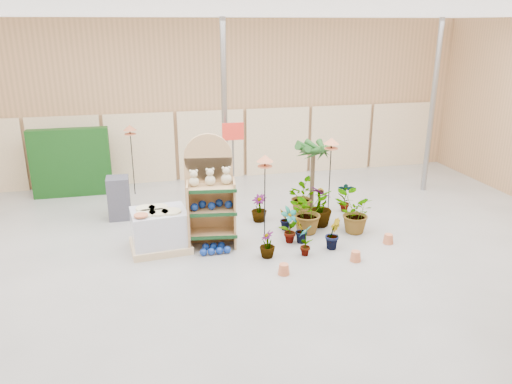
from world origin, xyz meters
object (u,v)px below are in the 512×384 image
pallet_stack (160,230)px  bird_table_front (265,161)px  display_shelf (210,196)px  potted_plant_2 (308,211)px

pallet_stack → bird_table_front: (2.18, 0.01, 1.29)m
pallet_stack → bird_table_front: 2.54m
display_shelf → pallet_stack: display_shelf is taller
pallet_stack → potted_plant_2: (3.19, 0.15, 0.07)m
pallet_stack → bird_table_front: bird_table_front is taller
pallet_stack → bird_table_front: bearing=-4.9°
display_shelf → bird_table_front: bearing=7.2°
bird_table_front → potted_plant_2: (1.01, 0.13, -1.22)m
display_shelf → pallet_stack: 1.22m
bird_table_front → potted_plant_2: bird_table_front is taller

